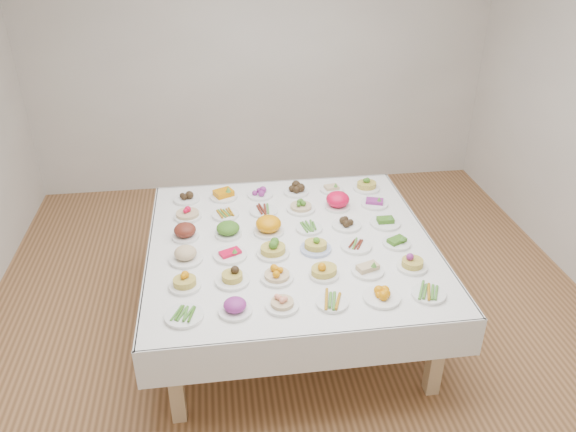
{
  "coord_description": "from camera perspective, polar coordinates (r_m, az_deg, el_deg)",
  "views": [
    {
      "loc": [
        -0.54,
        -3.52,
        2.91
      ],
      "look_at": [
        -0.04,
        0.07,
        0.88
      ],
      "focal_mm": 35.0,
      "sensor_mm": 36.0,
      "label": 1
    }
  ],
  "objects": [
    {
      "name": "room_envelope",
      "position": [
        3.72,
        0.86,
        12.38
      ],
      "size": [
        5.02,
        5.02,
        2.81
      ],
      "color": "#9B6A40",
      "rests_on": "ground"
    },
    {
      "name": "dish_13",
      "position": [
        3.93,
        -5.9,
        -3.73
      ],
      "size": [
        0.23,
        0.23,
        0.09
      ],
      "color": "white",
      "rests_on": "display_table"
    },
    {
      "name": "dish_12",
      "position": [
        3.92,
        -10.37,
        -3.78
      ],
      "size": [
        0.23,
        0.23,
        0.12
      ],
      "color": "white",
      "rests_on": "display_table"
    },
    {
      "name": "dish_35",
      "position": [
        4.86,
        8.0,
        3.3
      ],
      "size": [
        0.23,
        0.23,
        0.13
      ],
      "color": "white",
      "rests_on": "display_table"
    },
    {
      "name": "dish_23",
      "position": [
        4.36,
        9.86,
        -0.46
      ],
      "size": [
        0.23,
        0.23,
        0.09
      ],
      "color": "white",
      "rests_on": "display_table"
    },
    {
      "name": "dish_6",
      "position": [
        3.67,
        -10.46,
        -6.54
      ],
      "size": [
        0.2,
        0.2,
        0.11
      ],
      "color": "white",
      "rests_on": "display_table"
    },
    {
      "name": "dish_26",
      "position": [
        4.47,
        -2.49,
        0.6
      ],
      "size": [
        0.22,
        0.22,
        0.05
      ],
      "color": "white",
      "rests_on": "display_table"
    },
    {
      "name": "dish_15",
      "position": [
        3.98,
        2.83,
        -2.88
      ],
      "size": [
        0.22,
        0.22,
        0.12
      ],
      "color": "#4C66B2",
      "rests_on": "display_table"
    },
    {
      "name": "dish_18",
      "position": [
        4.18,
        -10.42,
        -1.51
      ],
      "size": [
        0.22,
        0.22,
        0.12
      ],
      "color": "white",
      "rests_on": "display_table"
    },
    {
      "name": "dish_22",
      "position": [
        4.29,
        5.98,
        -0.71
      ],
      "size": [
        0.22,
        0.22,
        0.08
      ],
      "color": "white",
      "rests_on": "display_table"
    },
    {
      "name": "dish_10",
      "position": [
        3.79,
        8.1,
        -5.23
      ],
      "size": [
        0.21,
        0.21,
        0.09
      ],
      "color": "white",
      "rests_on": "display_table"
    },
    {
      "name": "dish_20",
      "position": [
        4.17,
        -2.0,
        -0.92
      ],
      "size": [
        0.22,
        0.22,
        0.14
      ],
      "color": "white",
      "rests_on": "display_table"
    },
    {
      "name": "dish_34",
      "position": [
        4.82,
        4.44,
        2.86
      ],
      "size": [
        0.2,
        0.2,
        0.08
      ],
      "color": "white",
      "rests_on": "display_table"
    },
    {
      "name": "display_table",
      "position": [
        4.14,
        0.29,
        -3.42
      ],
      "size": [
        2.07,
        2.07,
        0.75
      ],
      "color": "white",
      "rests_on": "ground"
    },
    {
      "name": "dish_9",
      "position": [
        3.71,
        3.69,
        -5.37
      ],
      "size": [
        0.2,
        0.2,
        0.12
      ],
      "color": "white",
      "rests_on": "display_table"
    },
    {
      "name": "dish_19",
      "position": [
        4.17,
        -6.11,
        -1.35
      ],
      "size": [
        0.2,
        0.2,
        0.11
      ],
      "color": "white",
      "rests_on": "display_table"
    },
    {
      "name": "dish_31",
      "position": [
        4.71,
        -6.56,
        2.34
      ],
      "size": [
        0.22,
        0.22,
        0.11
      ],
      "color": "white",
      "rests_on": "display_table"
    },
    {
      "name": "dish_21",
      "position": [
        4.23,
        2.16,
        -1.21
      ],
      "size": [
        0.2,
        0.2,
        0.05
      ],
      "color": "white",
      "rests_on": "display_table"
    },
    {
      "name": "dish_3",
      "position": [
        3.49,
        4.5,
        -8.66
      ],
      "size": [
        0.21,
        0.2,
        0.05
      ],
      "color": "white",
      "rests_on": "display_table"
    },
    {
      "name": "dish_30",
      "position": [
        4.71,
        -10.28,
        1.96
      ],
      "size": [
        0.21,
        0.21,
        0.09
      ],
      "color": "white",
      "rests_on": "display_table"
    },
    {
      "name": "dish_32",
      "position": [
        4.72,
        -2.84,
        2.42
      ],
      "size": [
        0.21,
        0.21,
        0.09
      ],
      "color": "white",
      "rests_on": "display_table"
    },
    {
      "name": "dish_1",
      "position": [
        3.42,
        -5.4,
        -9.12
      ],
      "size": [
        0.2,
        0.2,
        0.11
      ],
      "color": "white",
      "rests_on": "display_table"
    },
    {
      "name": "dish_2",
      "position": [
        3.44,
        -0.59,
        -8.67
      ],
      "size": [
        0.2,
        0.2,
        0.1
      ],
      "color": "white",
      "rests_on": "display_table"
    },
    {
      "name": "dish_16",
      "position": [
        4.05,
        6.92,
        -2.99
      ],
      "size": [
        0.22,
        0.22,
        0.05
      ],
      "color": "white",
      "rests_on": "display_table"
    },
    {
      "name": "dish_4",
      "position": [
        3.56,
        9.52,
        -7.88
      ],
      "size": [
        0.23,
        0.23,
        0.09
      ],
      "color": "white",
      "rests_on": "display_table"
    },
    {
      "name": "dish_24",
      "position": [
        4.44,
        -10.2,
        0.49
      ],
      "size": [
        0.21,
        0.21,
        0.12
      ],
      "color": "white",
      "rests_on": "display_table"
    },
    {
      "name": "dish_28",
      "position": [
        4.53,
        5.07,
        1.53
      ],
      "size": [
        0.22,
        0.22,
        0.13
      ],
      "color": "white",
      "rests_on": "display_table"
    },
    {
      "name": "dish_8",
      "position": [
        3.67,
        -1.13,
        -5.71
      ],
      "size": [
        0.21,
        0.21,
        0.13
      ],
      "color": "white",
      "rests_on": "display_table"
    },
    {
      "name": "dish_14",
      "position": [
        3.91,
        -1.54,
        -3.08
      ],
      "size": [
        0.25,
        0.24,
        0.15
      ],
      "color": "white",
      "rests_on": "display_table"
    },
    {
      "name": "dish_7",
      "position": [
        3.67,
        -5.7,
        -5.98
      ],
      "size": [
        0.22,
        0.22,
        0.12
      ],
      "color": "white",
      "rests_on": "display_table"
    },
    {
      "name": "dish_11",
      "position": [
        3.87,
        12.54,
        -4.5
      ],
      "size": [
        0.21,
        0.21,
        0.12
      ],
      "color": "white",
      "rests_on": "display_table"
    },
    {
      "name": "dish_33",
      "position": [
        4.75,
        0.83,
        2.78
      ],
      "size": [
        0.21,
        0.21,
        0.1
      ],
      "color": "white",
      "rests_on": "display_table"
    },
    {
      "name": "dish_25",
      "position": [
        4.44,
        -6.37,
        0.19
      ],
      "size": [
        0.21,
        0.21,
        0.05
      ],
      "color": "white",
      "rests_on": "display_table"
    },
    {
      "name": "dish_29",
      "position": [
        4.63,
        8.78,
        1.44
      ],
      "size": [
        0.22,
        0.22,
        0.09
      ],
      "color": "white",
      "rests_on": "display_table"
    },
    {
      "name": "dish_0",
      "position": [
        3.44,
        -10.5,
        -9.87
      ],
      "size": [
        0.23,
        0.23,
        0.05
      ],
      "color": "white",
      "rests_on": "display_table"
    },
    {
      "name": "dish_27",
      "position": [
        4.48,
        1.32,
        1.24
      ],
      "size": [
        0.23,
        0.23,
        0.13
      ],
      "color": "white",
      "rests_on": "display_table"
    },
    {
      "name": "dish_5",
      "position": [
        3.66,
        14.1,
        -7.58
      ],
      "size": [
        0.21,
        0.21,
        0.05
      ],
      "color": "white",
      "rests_on": "display_table"
    },
    {
      "name": "dish_17",
      "position": [
        4.12,
        10.99,
        -2.47
      ],
      "size": [
        0.2,
        0.2,
        0.09
      ],
      "color": "white",
      "rests_on": "display_table"
    }
  ]
}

